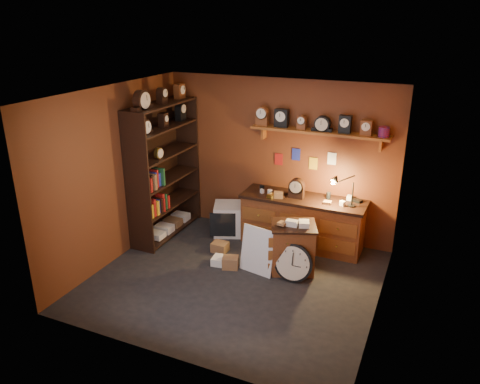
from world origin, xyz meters
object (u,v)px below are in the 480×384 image
Objects in this scene: shelving_unit at (163,165)px; workbench at (302,219)px; low_cabinet at (293,245)px; big_round_clock at (293,263)px.

workbench is at bearing 11.89° from shelving_unit.
workbench is 0.86m from low_cabinet.
workbench is (2.35, 0.49, -0.78)m from shelving_unit.
workbench is 3.55× the size of big_round_clock.
shelving_unit is at bearing -168.11° from workbench.
shelving_unit is at bearing 165.94° from big_round_clock.
big_round_clock is (0.21, -1.14, -0.19)m from workbench.
low_cabinet is (0.11, -0.85, -0.07)m from workbench.
workbench is 1.17m from big_round_clock.
big_round_clock is at bearing -91.58° from low_cabinet.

